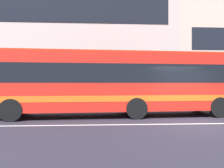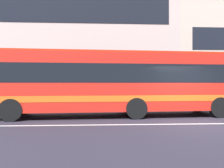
# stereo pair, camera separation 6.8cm
# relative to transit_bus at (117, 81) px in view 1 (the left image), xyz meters

# --- Properties ---
(ground_plane) EXTENTS (160.00, 160.00, 0.00)m
(ground_plane) POSITION_rel_transit_bus_xyz_m (3.09, -2.55, -1.78)
(ground_plane) COLOR #2D2834
(lane_centre_line) EXTENTS (60.00, 0.16, 0.01)m
(lane_centre_line) POSITION_rel_transit_bus_xyz_m (3.09, -2.55, -1.78)
(lane_centre_line) COLOR silver
(lane_centre_line) RESTS_ON ground_plane
(apartment_block_left) EXTENTS (25.26, 10.79, 13.86)m
(apartment_block_left) POSITION_rel_transit_bus_xyz_m (-6.69, 12.68, 5.15)
(apartment_block_left) COLOR #C2A99E
(apartment_block_left) RESTS_ON ground_plane
(transit_bus) EXTENTS (11.88, 3.23, 3.23)m
(transit_bus) POSITION_rel_transit_bus_xyz_m (0.00, 0.00, 0.00)
(transit_bus) COLOR red
(transit_bus) RESTS_ON ground_plane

